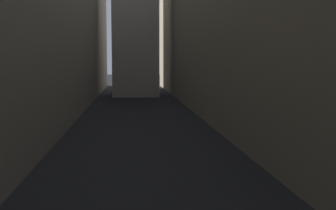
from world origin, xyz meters
The scene contains 2 objects.
ground_plane centered at (0.00, 48.00, 0.00)m, with size 264.00×264.00×0.00m, color black.
building_block_right centered at (12.20, 50.00, 10.05)m, with size 13.41×108.00×20.10m, color gray.
Camera 1 is at (-0.86, 12.62, 5.15)m, focal length 46.49 mm.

